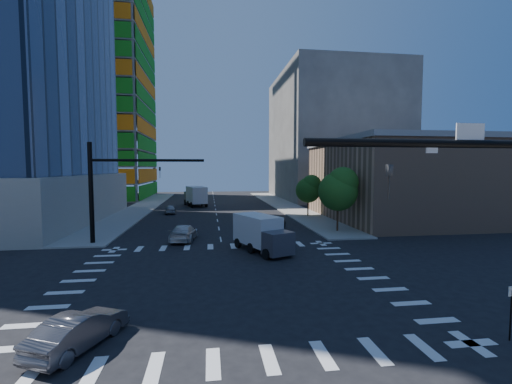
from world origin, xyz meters
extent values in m
plane|color=black|center=(0.00, 0.00, 0.00)|extent=(160.00, 160.00, 0.00)
cube|color=silver|center=(0.00, 0.00, 0.01)|extent=(20.00, 20.00, 0.01)
cube|color=gray|center=(12.50, 40.00, 0.07)|extent=(5.00, 60.00, 0.15)
cube|color=gray|center=(-12.50, 40.00, 0.07)|extent=(5.00, 60.00, 0.15)
cube|color=#188518|center=(-14.90, 62.00, 24.50)|extent=(0.12, 24.00, 49.00)
cube|color=orange|center=(-27.50, 49.40, 24.50)|extent=(24.00, 0.12, 49.00)
cube|color=tan|center=(25.00, 22.00, 5.00)|extent=(20.00, 22.00, 10.00)
cube|color=gray|center=(25.00, 22.00, 10.30)|extent=(20.50, 22.50, 0.60)
cube|color=#5E5955|center=(27.00, 55.00, 14.00)|extent=(24.00, 30.00, 28.00)
cylinder|color=black|center=(6.50, -11.50, 7.55)|extent=(10.00, 0.24, 0.24)
imported|color=black|center=(4.00, -11.50, 6.45)|extent=(0.16, 0.20, 1.00)
cube|color=white|center=(6.50, -11.50, 7.90)|extent=(0.90, 0.04, 0.50)
cylinder|color=black|center=(-11.50, 11.50, 4.65)|extent=(0.40, 0.40, 9.00)
cylinder|color=black|center=(-6.50, 11.50, 7.55)|extent=(10.00, 0.24, 0.24)
imported|color=black|center=(-5.50, 11.50, 6.45)|extent=(0.16, 0.20, 1.00)
cylinder|color=#382316|center=(12.50, 14.00, 1.29)|extent=(0.20, 0.20, 2.27)
sphere|color=#1C4F15|center=(12.50, 14.00, 4.38)|extent=(4.16, 4.16, 4.16)
sphere|color=#2D6622|center=(12.90, 13.70, 5.35)|extent=(3.25, 3.25, 3.25)
cylinder|color=#382316|center=(12.80, 26.00, 1.11)|extent=(0.20, 0.20, 1.92)
sphere|color=#1C4F15|center=(12.80, 26.00, 3.72)|extent=(3.52, 3.52, 3.52)
sphere|color=#2D6622|center=(13.20, 25.70, 4.55)|extent=(2.75, 2.75, 2.75)
cylinder|color=black|center=(10.70, -9.00, 1.10)|extent=(0.06, 0.06, 2.20)
cube|color=silver|center=(10.70, -9.00, 2.00)|extent=(0.30, 0.03, 0.40)
imported|color=black|center=(5.75, 16.01, 0.67)|extent=(4.01, 5.32, 1.34)
imported|color=silver|center=(-3.46, 11.99, 0.75)|extent=(2.73, 5.36, 1.49)
imported|color=#9A9CA2|center=(-6.83, 31.85, 0.65)|extent=(1.80, 3.93, 1.31)
imported|color=#4A494D|center=(-6.05, -7.21, 0.68)|extent=(3.01, 4.35, 1.36)
cube|color=#BCBCBE|center=(3.26, 6.52, 1.73)|extent=(3.83, 5.06, 2.37)
cube|color=#424149|center=(3.26, 6.52, 1.14)|extent=(2.58, 2.34, 1.73)
cube|color=silver|center=(-3.57, 42.19, 2.10)|extent=(4.03, 6.03, 2.87)
cube|color=#424149|center=(-3.57, 42.19, 1.38)|extent=(2.98, 2.59, 2.10)
camera|label=1|loc=(-1.10, -20.63, 6.84)|focal=24.00mm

